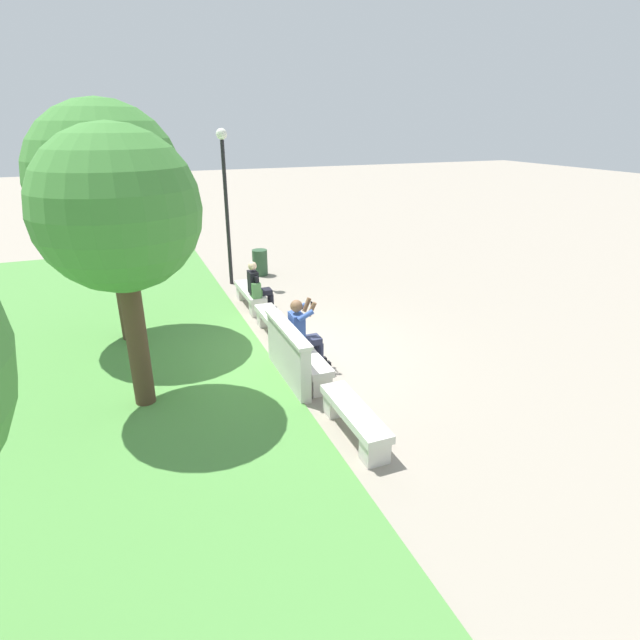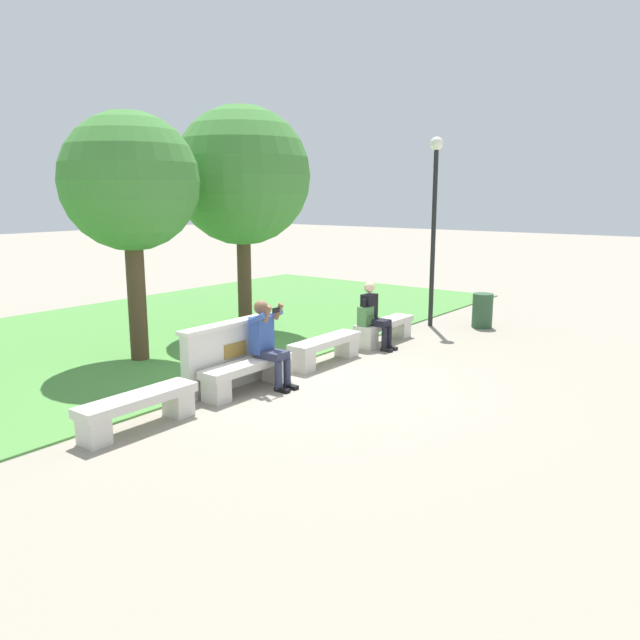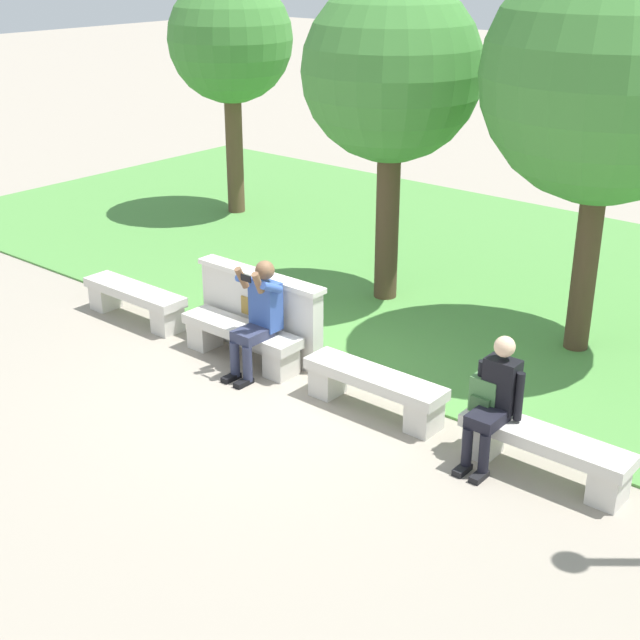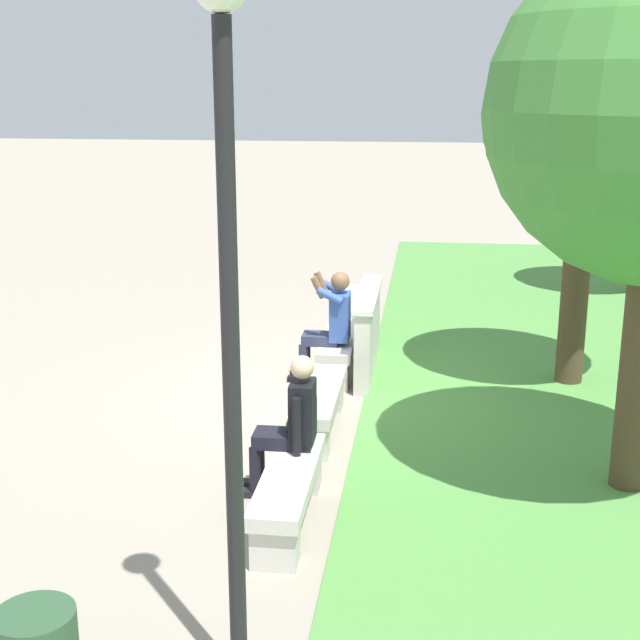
# 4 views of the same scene
# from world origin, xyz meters

# --- Properties ---
(ground_plane) EXTENTS (80.00, 80.00, 0.00)m
(ground_plane) POSITION_xyz_m (0.00, 0.00, 0.00)
(ground_plane) COLOR gray
(bench_main) EXTENTS (1.62, 0.40, 0.45)m
(bench_main) POSITION_xyz_m (-2.92, 0.00, 0.29)
(bench_main) COLOR beige
(bench_main) RESTS_ON ground
(bench_near) EXTENTS (1.62, 0.40, 0.45)m
(bench_near) POSITION_xyz_m (-0.97, 0.00, 0.29)
(bench_near) COLOR beige
(bench_near) RESTS_ON ground
(bench_mid) EXTENTS (1.62, 0.40, 0.45)m
(bench_mid) POSITION_xyz_m (0.97, 0.00, 0.29)
(bench_mid) COLOR beige
(bench_mid) RESTS_ON ground
(bench_far) EXTENTS (1.62, 0.40, 0.45)m
(bench_far) POSITION_xyz_m (2.92, 0.00, 0.29)
(bench_far) COLOR beige
(bench_far) RESTS_ON ground
(backrest_wall_with_plaque) EXTENTS (1.85, 0.24, 1.01)m
(backrest_wall_with_plaque) POSITION_xyz_m (-0.97, 0.34, 0.52)
(backrest_wall_with_plaque) COLOR beige
(backrest_wall_with_plaque) RESTS_ON ground
(person_photographer) EXTENTS (0.47, 0.72, 1.32)m
(person_photographer) POSITION_xyz_m (-0.60, -0.08, 0.74)
(person_photographer) COLOR black
(person_photographer) RESTS_ON ground
(person_distant) EXTENTS (0.48, 0.67, 1.26)m
(person_distant) POSITION_xyz_m (2.41, -0.07, 0.67)
(person_distant) COLOR black
(person_distant) RESTS_ON ground
(backpack) EXTENTS (0.28, 0.24, 0.43)m
(backpack) POSITION_xyz_m (2.27, 0.02, 0.63)
(backpack) COLOR #4C7F47
(backpack) RESTS_ON bench_far
(tree_behind_wall) EXTENTS (2.31, 2.31, 4.25)m
(tree_behind_wall) POSITION_xyz_m (-0.86, 2.72, 3.05)
(tree_behind_wall) COLOR #4C3826
(tree_behind_wall) RESTS_ON ground
(lamp_post) EXTENTS (0.28, 0.28, 4.07)m
(lamp_post) POSITION_xyz_m (4.91, 0.03, 2.64)
(lamp_post) COLOR black
(lamp_post) RESTS_ON ground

